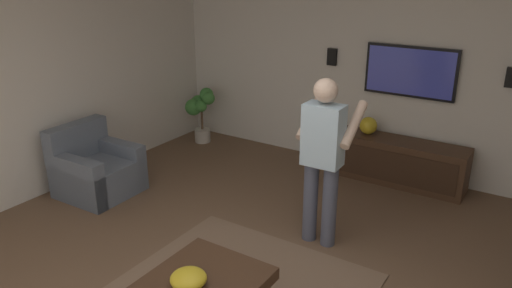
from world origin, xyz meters
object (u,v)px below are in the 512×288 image
potted_plant_tall (200,109)px  vase_round (368,126)px  wall_speaker_left (512,78)px  media_console (395,161)px  wall_speaker_right (332,57)px  bowl (188,279)px  tv (410,72)px  person_standing (323,153)px  armchair (96,171)px

potted_plant_tall → vase_round: bearing=-85.8°
potted_plant_tall → vase_round: potted_plant_tall is taller
potted_plant_tall → wall_speaker_left: size_ratio=3.76×
media_console → wall_speaker_right: bearing=-103.8°
media_console → bowl: bearing=-6.8°
media_console → wall_speaker_left: bearing=103.1°
media_console → vase_round: vase_round is taller
tv → vase_round: tv is taller
bowl → vase_round: (3.46, -0.02, 0.20)m
bowl → wall_speaker_left: (3.69, -1.50, 0.95)m
tv → person_standing: size_ratio=0.67×
vase_round → tv: bearing=-61.6°
armchair → tv: (2.47, -2.87, 1.08)m
armchair → wall_speaker_right: 3.29m
armchair → wall_speaker_left: size_ratio=3.77×
media_console → person_standing: (-1.77, 0.17, 0.66)m
person_standing → wall_speaker_right: (2.02, 0.86, 0.50)m
potted_plant_tall → person_standing: bearing=-120.0°
armchair → media_console: (2.23, -2.87, -0.00)m
tv → armchair: bearing=-49.3°
media_console → tv: (0.24, 0.00, 1.08)m
wall_speaker_left → wall_speaker_right: bearing=90.0°
armchair → wall_speaker_right: bearing=52.1°
armchair → wall_speaker_right: (2.48, -1.83, 1.15)m
person_standing → bowl: size_ratio=6.15×
tv → person_standing: 2.06m
wall_speaker_left → tv: bearing=90.7°
vase_round → wall_speaker_left: bearing=-81.4°
vase_round → wall_speaker_left: size_ratio=1.00×
media_console → vase_round: size_ratio=7.73×
armchair → bowl: bearing=-27.6°
media_console → potted_plant_tall: (-0.16, 2.95, 0.24)m
armchair → vase_round: bearing=40.9°
media_console → wall_speaker_right: size_ratio=7.73×
media_console → person_standing: person_standing is taller
media_console → person_standing: 1.89m
person_standing → wall_speaker_left: 2.43m
tv → media_console: bearing=0.0°
media_console → bowl: size_ratio=6.37×
tv → person_standing: bearing=-4.8°
media_console → tv: bearing=-180.0°
media_console → person_standing: bearing=-5.5°
media_console → potted_plant_tall: bearing=-86.9°
tv → wall_speaker_right: bearing=-90.7°
potted_plant_tall → bowl: potted_plant_tall is taller
armchair → wall_speaker_left: 4.81m
bowl → wall_speaker_left: 4.09m
potted_plant_tall → media_console: bearing=-86.9°
media_console → wall_speaker_right: (0.25, 1.03, 1.15)m
person_standing → wall_speaker_left: (2.02, -1.26, 0.48)m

